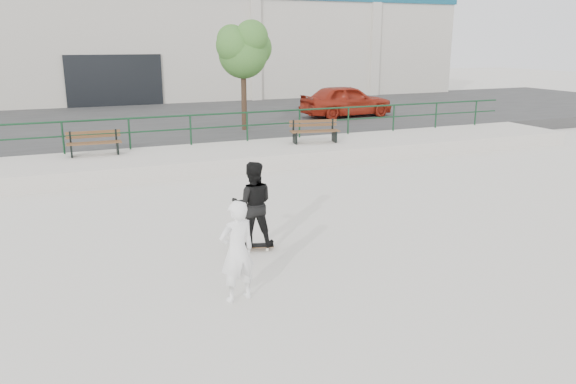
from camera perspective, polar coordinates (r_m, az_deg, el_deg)
name	(u,v)px	position (r m, az deg, el deg)	size (l,w,h in m)	color
ground	(286,290)	(9.23, -0.19, -9.95)	(120.00, 120.00, 0.00)	beige
ledge	(170,162)	(17.89, -11.93, 3.00)	(30.00, 3.00, 0.50)	beige
parking_strip	(132,125)	(26.18, -15.54, 6.55)	(60.00, 14.00, 0.50)	#333333
railing	(160,125)	(18.98, -12.85, 6.68)	(28.00, 0.06, 1.03)	#163D23
commercial_building	(98,30)	(39.85, -18.77, 15.33)	(44.20, 16.33, 8.00)	beige
bench_left	(94,143)	(18.27, -19.09, 4.71)	(1.62, 0.52, 0.74)	#54321C
bench_right	(314,131)	(19.45, 2.70, 6.17)	(1.75, 0.77, 0.78)	#54321C
tree	(244,48)	(22.18, -4.53, 14.36)	(2.35, 2.09, 4.18)	#412B20
red_car	(346,101)	(26.33, 5.95, 9.22)	(1.73, 4.30, 1.46)	maroon
skateboard	(253,246)	(10.91, -3.53, -5.50)	(0.80, 0.41, 0.09)	black
standing_skater	(253,204)	(10.64, -3.61, -1.24)	(0.80, 0.62, 1.64)	black
seated_skater	(237,251)	(8.64, -5.19, -6.02)	(0.59, 0.39, 1.61)	white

